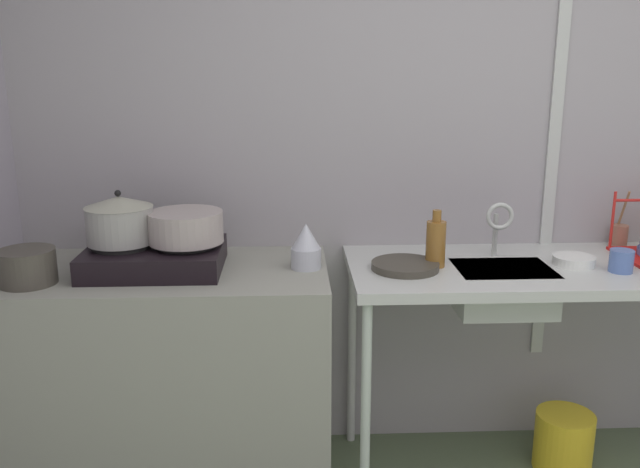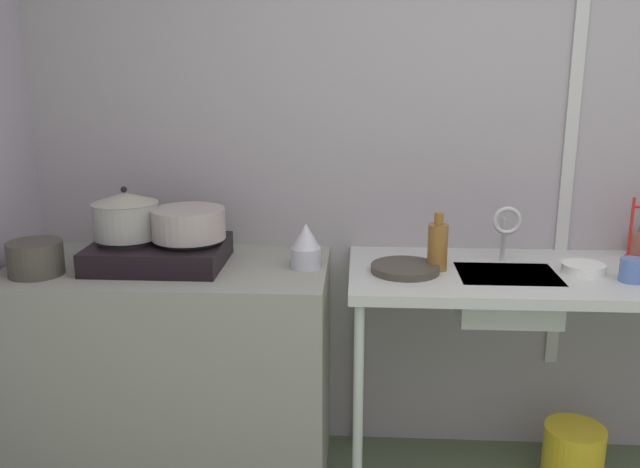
# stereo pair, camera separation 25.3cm
# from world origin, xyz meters

# --- Properties ---
(wall_back) EXTENTS (4.74, 0.10, 2.67)m
(wall_back) POSITION_xyz_m (0.00, 1.79, 1.33)
(wall_back) COLOR #9B969B
(wall_back) RESTS_ON ground
(wall_metal_strip) EXTENTS (0.05, 0.01, 2.13)m
(wall_metal_strip) POSITION_xyz_m (0.25, 1.73, 1.47)
(wall_metal_strip) COLOR #BBBFBA
(counter_concrete) EXTENTS (1.23, 0.63, 0.91)m
(counter_concrete) POSITION_xyz_m (-1.33, 1.43, 0.45)
(counter_concrete) COLOR gray
(counter_concrete) RESTS_ON ground
(counter_sink) EXTENTS (1.53, 0.63, 0.91)m
(counter_sink) POSITION_xyz_m (0.14, 1.43, 0.84)
(counter_sink) COLOR #BBBFBA
(counter_sink) RESTS_ON ground
(stove) EXTENTS (0.50, 0.39, 0.11)m
(stove) POSITION_xyz_m (-1.36, 1.43, 0.96)
(stove) COLOR black
(stove) RESTS_ON counter_concrete
(pot_on_left_burner) EXTENTS (0.25, 0.25, 0.20)m
(pot_on_left_burner) POSITION_xyz_m (-1.48, 1.43, 1.10)
(pot_on_left_burner) COLOR #989691
(pot_on_left_burner) RESTS_ON stove
(pot_on_right_burner) EXTENTS (0.28, 0.28, 0.12)m
(pot_on_right_burner) POSITION_xyz_m (-1.24, 1.43, 1.07)
(pot_on_right_burner) COLOR #A69A96
(pot_on_right_burner) RESTS_ON stove
(pot_beside_stove) EXTENTS (0.20, 0.20, 0.12)m
(pot_beside_stove) POSITION_xyz_m (-1.78, 1.28, 0.97)
(pot_beside_stove) COLOR #443F37
(pot_beside_stove) RESTS_ON counter_concrete
(percolator) EXTENTS (0.12, 0.12, 0.17)m
(percolator) POSITION_xyz_m (-0.79, 1.42, 0.99)
(percolator) COLOR silver
(percolator) RESTS_ON counter_concrete
(sink_basin) EXTENTS (0.36, 0.28, 0.17)m
(sink_basin) POSITION_xyz_m (-0.04, 1.39, 0.82)
(sink_basin) COLOR #BBBFBA
(sink_basin) RESTS_ON counter_sink
(faucet) EXTENTS (0.11, 0.07, 0.23)m
(faucet) POSITION_xyz_m (-0.03, 1.52, 1.06)
(faucet) COLOR #BBBFBA
(faucet) RESTS_ON counter_sink
(frying_pan) EXTENTS (0.26, 0.26, 0.03)m
(frying_pan) POSITION_xyz_m (-0.42, 1.39, 0.92)
(frying_pan) COLOR #3D3930
(frying_pan) RESTS_ON counter_sink
(cup_by_rack) EXTENTS (0.09, 0.09, 0.08)m
(cup_by_rack) POSITION_xyz_m (0.38, 1.32, 0.95)
(cup_by_rack) COLOR #5271B6
(cup_by_rack) RESTS_ON counter_sink
(small_bowl_on_drainboard) EXTENTS (0.16, 0.16, 0.04)m
(small_bowl_on_drainboard) POSITION_xyz_m (0.24, 1.41, 0.92)
(small_bowl_on_drainboard) COLOR white
(small_bowl_on_drainboard) RESTS_ON counter_sink
(bottle_by_sink) EXTENTS (0.08, 0.08, 0.22)m
(bottle_by_sink) POSITION_xyz_m (-0.30, 1.42, 1.00)
(bottle_by_sink) COLOR brown
(bottle_by_sink) RESTS_ON counter_sink
(utensil_jar) EXTENTS (0.07, 0.07, 0.24)m
(utensil_jar) POSITION_xyz_m (0.55, 1.69, 0.96)
(utensil_jar) COLOR #986550
(utensil_jar) RESTS_ON counter_sink
(bucket_on_floor) EXTENTS (0.24, 0.24, 0.25)m
(bucket_on_floor) POSITION_xyz_m (0.28, 1.44, 0.12)
(bucket_on_floor) COLOR yellow
(bucket_on_floor) RESTS_ON ground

